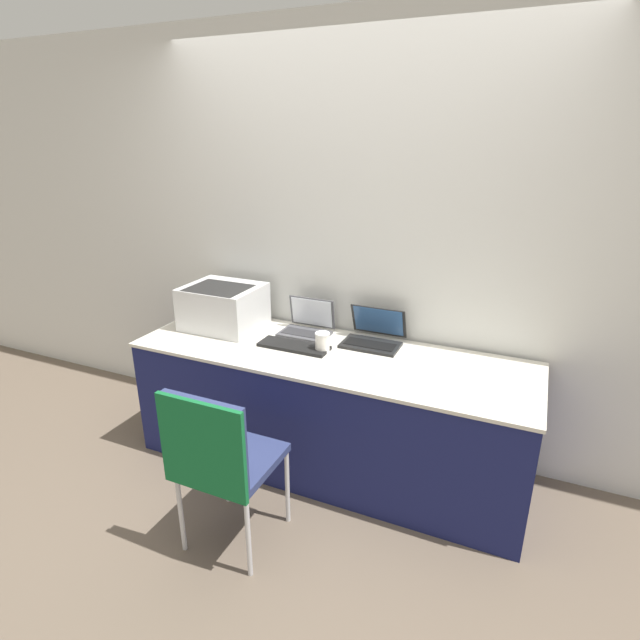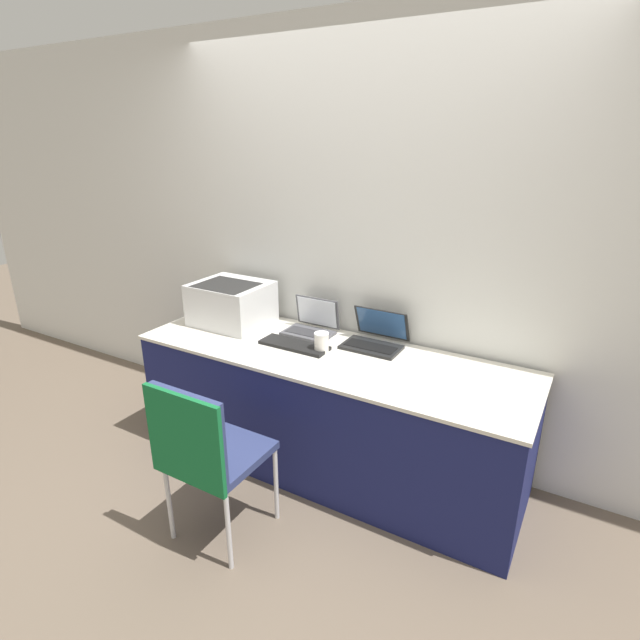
{
  "view_description": "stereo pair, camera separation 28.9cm",
  "coord_description": "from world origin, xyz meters",
  "px_view_note": "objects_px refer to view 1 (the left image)",
  "views": [
    {
      "loc": [
        1.03,
        -2.08,
        1.94
      ],
      "look_at": [
        -0.08,
        0.4,
        0.93
      ],
      "focal_mm": 28.0,
      "sensor_mm": 36.0,
      "label": 1
    },
    {
      "loc": [
        1.29,
        -1.95,
        1.94
      ],
      "look_at": [
        -0.08,
        0.4,
        0.93
      ],
      "focal_mm": 28.0,
      "sensor_mm": 36.0,
      "label": 2
    }
  ],
  "objects_px": {
    "printer": "(223,305)",
    "coffee_cup": "(322,342)",
    "external_keyboard": "(294,346)",
    "chair": "(218,454)",
    "laptop_left": "(307,326)",
    "laptop_right": "(373,336)"
  },
  "relations": [
    {
      "from": "printer",
      "to": "external_keyboard",
      "type": "relative_size",
      "value": 1.1
    },
    {
      "from": "laptop_right",
      "to": "coffee_cup",
      "type": "relative_size",
      "value": 2.91
    },
    {
      "from": "chair",
      "to": "laptop_left",
      "type": "bearing_deg",
      "value": 93.42
    },
    {
      "from": "printer",
      "to": "coffee_cup",
      "type": "height_order",
      "value": "printer"
    },
    {
      "from": "chair",
      "to": "external_keyboard",
      "type": "bearing_deg",
      "value": 92.41
    },
    {
      "from": "laptop_left",
      "to": "laptop_right",
      "type": "height_order",
      "value": "laptop_left"
    },
    {
      "from": "external_keyboard",
      "to": "chair",
      "type": "bearing_deg",
      "value": -87.59
    },
    {
      "from": "laptop_right",
      "to": "chair",
      "type": "distance_m",
      "value": 1.19
    },
    {
      "from": "printer",
      "to": "coffee_cup",
      "type": "relative_size",
      "value": 4.01
    },
    {
      "from": "external_keyboard",
      "to": "coffee_cup",
      "type": "height_order",
      "value": "coffee_cup"
    },
    {
      "from": "laptop_left",
      "to": "laptop_right",
      "type": "distance_m",
      "value": 0.44
    },
    {
      "from": "laptop_right",
      "to": "coffee_cup",
      "type": "height_order",
      "value": "laptop_right"
    },
    {
      "from": "external_keyboard",
      "to": "chair",
      "type": "xyz_separation_m",
      "value": [
        0.04,
        -0.85,
        -0.2
      ]
    },
    {
      "from": "coffee_cup",
      "to": "chair",
      "type": "bearing_deg",
      "value": -99.31
    },
    {
      "from": "chair",
      "to": "printer",
      "type": "bearing_deg",
      "value": 122.07
    },
    {
      "from": "external_keyboard",
      "to": "laptop_right",
      "type": "bearing_deg",
      "value": 32.13
    },
    {
      "from": "laptop_right",
      "to": "coffee_cup",
      "type": "xyz_separation_m",
      "value": [
        -0.23,
        -0.24,
        0.01
      ]
    },
    {
      "from": "printer",
      "to": "laptop_right",
      "type": "distance_m",
      "value": 1.0
    },
    {
      "from": "laptop_right",
      "to": "external_keyboard",
      "type": "xyz_separation_m",
      "value": [
        -0.41,
        -0.26,
        -0.04
      ]
    },
    {
      "from": "external_keyboard",
      "to": "coffee_cup",
      "type": "bearing_deg",
      "value": 5.44
    },
    {
      "from": "laptop_left",
      "to": "external_keyboard",
      "type": "relative_size",
      "value": 0.72
    },
    {
      "from": "printer",
      "to": "coffee_cup",
      "type": "distance_m",
      "value": 0.77
    }
  ]
}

